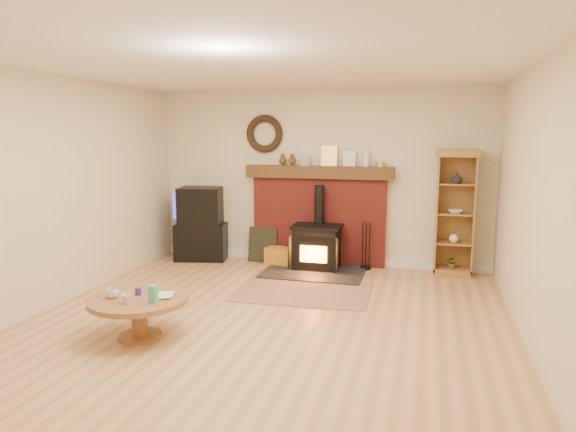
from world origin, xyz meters
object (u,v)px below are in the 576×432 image
(tv_unit, at_px, (201,225))
(coffee_table, at_px, (138,305))
(wood_stove, at_px, (316,249))
(curio_cabinet, at_px, (455,213))

(tv_unit, xyz_separation_m, coffee_table, (0.76, -3.09, -0.21))
(wood_stove, bearing_deg, curio_cabinet, 8.59)
(coffee_table, bearing_deg, curio_cabinet, 46.55)
(tv_unit, relative_size, coffee_table, 1.19)
(curio_cabinet, relative_size, coffee_table, 1.83)
(coffee_table, bearing_deg, wood_stove, 68.75)
(tv_unit, distance_m, curio_cabinet, 3.78)
(wood_stove, distance_m, tv_unit, 1.91)
(wood_stove, relative_size, curio_cabinet, 0.80)
(wood_stove, bearing_deg, coffee_table, -111.25)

